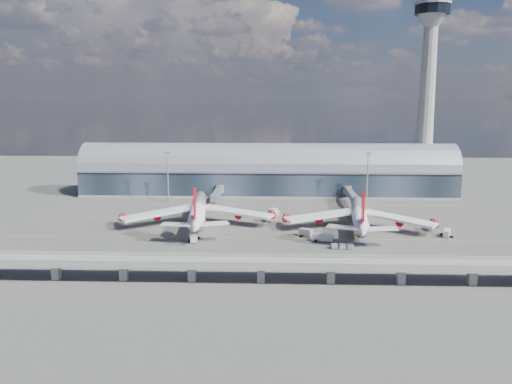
{
  "coord_description": "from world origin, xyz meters",
  "views": [
    {
      "loc": [
        3.53,
        -191.47,
        52.53
      ],
      "look_at": [
        -3.81,
        10.0,
        14.0
      ],
      "focal_mm": 35.0,
      "sensor_mm": 36.0,
      "label": 1
    }
  ],
  "objects_px": {
    "service_truck_0": "(194,237)",
    "service_truck_1": "(306,232)",
    "floodlight_mast_left": "(168,175)",
    "cargo_train_1": "(462,262)",
    "control_tower": "(427,99)",
    "airliner_right": "(359,216)",
    "service_truck_4": "(275,212)",
    "service_truck_5": "(272,213)",
    "cargo_train_0": "(342,247)",
    "service_truck_2": "(323,238)",
    "airliner_left": "(198,211)",
    "service_truck_3": "(447,233)",
    "floodlight_mast_right": "(367,176)"
  },
  "relations": [
    {
      "from": "service_truck_1",
      "to": "floodlight_mast_left",
      "type": "bearing_deg",
      "value": 79.09
    },
    {
      "from": "control_tower",
      "to": "airliner_right",
      "type": "relative_size",
      "value": 1.58
    },
    {
      "from": "service_truck_0",
      "to": "cargo_train_0",
      "type": "relative_size",
      "value": 0.96
    },
    {
      "from": "cargo_train_0",
      "to": "cargo_train_1",
      "type": "relative_size",
      "value": 0.71
    },
    {
      "from": "service_truck_4",
      "to": "service_truck_5",
      "type": "height_order",
      "value": "service_truck_4"
    },
    {
      "from": "control_tower",
      "to": "service_truck_2",
      "type": "xyz_separation_m",
      "value": [
        -63.35,
        -96.23,
        -50.17
      ]
    },
    {
      "from": "floodlight_mast_left",
      "to": "cargo_train_0",
      "type": "distance_m",
      "value": 110.43
    },
    {
      "from": "control_tower",
      "to": "service_truck_5",
      "type": "bearing_deg",
      "value": -145.03
    },
    {
      "from": "service_truck_0",
      "to": "service_truck_5",
      "type": "height_order",
      "value": "service_truck_0"
    },
    {
      "from": "service_truck_0",
      "to": "service_truck_4",
      "type": "height_order",
      "value": "service_truck_0"
    },
    {
      "from": "service_truck_0",
      "to": "cargo_train_0",
      "type": "distance_m",
      "value": 54.24
    },
    {
      "from": "airliner_right",
      "to": "control_tower",
      "type": "bearing_deg",
      "value": 65.89
    },
    {
      "from": "service_truck_0",
      "to": "service_truck_5",
      "type": "distance_m",
      "value": 49.16
    },
    {
      "from": "service_truck_4",
      "to": "cargo_train_1",
      "type": "bearing_deg",
      "value": -64.06
    },
    {
      "from": "service_truck_2",
      "to": "service_truck_4",
      "type": "height_order",
      "value": "service_truck_4"
    },
    {
      "from": "control_tower",
      "to": "cargo_train_1",
      "type": "relative_size",
      "value": 9.01
    },
    {
      "from": "service_truck_5",
      "to": "control_tower",
      "type": "bearing_deg",
      "value": 14.41
    },
    {
      "from": "service_truck_2",
      "to": "cargo_train_1",
      "type": "height_order",
      "value": "service_truck_2"
    },
    {
      "from": "service_truck_1",
      "to": "floodlight_mast_right",
      "type": "bearing_deg",
      "value": 3.05
    },
    {
      "from": "airliner_left",
      "to": "cargo_train_0",
      "type": "bearing_deg",
      "value": -36.49
    },
    {
      "from": "service_truck_3",
      "to": "service_truck_5",
      "type": "relative_size",
      "value": 0.93
    },
    {
      "from": "airliner_left",
      "to": "service_truck_1",
      "type": "relative_size",
      "value": 12.4
    },
    {
      "from": "floodlight_mast_right",
      "to": "service_truck_1",
      "type": "relative_size",
      "value": 4.62
    },
    {
      "from": "floodlight_mast_left",
      "to": "service_truck_2",
      "type": "xyz_separation_m",
      "value": [
        71.65,
        -68.23,
        -12.17
      ]
    },
    {
      "from": "service_truck_1",
      "to": "cargo_train_0",
      "type": "relative_size",
      "value": 0.69
    },
    {
      "from": "service_truck_5",
      "to": "service_truck_4",
      "type": "bearing_deg",
      "value": 41.32
    },
    {
      "from": "service_truck_1",
      "to": "service_truck_3",
      "type": "height_order",
      "value": "service_truck_1"
    },
    {
      "from": "service_truck_0",
      "to": "service_truck_1",
      "type": "bearing_deg",
      "value": 3.05
    },
    {
      "from": "floodlight_mast_right",
      "to": "cargo_train_0",
      "type": "xyz_separation_m",
      "value": [
        -22.35,
        -77.48,
        -12.7
      ]
    },
    {
      "from": "service_truck_1",
      "to": "cargo_train_1",
      "type": "height_order",
      "value": "service_truck_1"
    },
    {
      "from": "airliner_right",
      "to": "cargo_train_1",
      "type": "height_order",
      "value": "airliner_right"
    },
    {
      "from": "control_tower",
      "to": "airliner_right",
      "type": "height_order",
      "value": "control_tower"
    },
    {
      "from": "floodlight_mast_left",
      "to": "service_truck_1",
      "type": "height_order",
      "value": "floodlight_mast_left"
    },
    {
      "from": "airliner_left",
      "to": "service_truck_0",
      "type": "xyz_separation_m",
      "value": [
        2.04,
        -23.55,
        -4.4
      ]
    },
    {
      "from": "control_tower",
      "to": "airliner_right",
      "type": "xyz_separation_m",
      "value": [
        -47.07,
        -77.86,
        -46.26
      ]
    },
    {
      "from": "service_truck_5",
      "to": "cargo_train_1",
      "type": "height_order",
      "value": "service_truck_5"
    },
    {
      "from": "service_truck_0",
      "to": "service_truck_1",
      "type": "xyz_separation_m",
      "value": [
        41.77,
        7.75,
        -0.12
      ]
    },
    {
      "from": "airliner_left",
      "to": "service_truck_3",
      "type": "relative_size",
      "value": 11.64
    },
    {
      "from": "airliner_left",
      "to": "service_truck_5",
      "type": "bearing_deg",
      "value": 21.01
    },
    {
      "from": "floodlight_mast_left",
      "to": "cargo_train_0",
      "type": "bearing_deg",
      "value": -44.94
    },
    {
      "from": "floodlight_mast_right",
      "to": "service_truck_1",
      "type": "xyz_separation_m",
      "value": [
        -34.17,
        -61.46,
        -12.14
      ]
    },
    {
      "from": "floodlight_mast_left",
      "to": "airliner_right",
      "type": "bearing_deg",
      "value": -29.56
    },
    {
      "from": "cargo_train_0",
      "to": "cargo_train_1",
      "type": "xyz_separation_m",
      "value": [
        36.31,
        -14.43,
        -0.14
      ]
    },
    {
      "from": "service_truck_4",
      "to": "service_truck_5",
      "type": "distance_m",
      "value": 2.79
    },
    {
      "from": "airliner_right",
      "to": "cargo_train_0",
      "type": "bearing_deg",
      "value": -103.36
    },
    {
      "from": "service_truck_5",
      "to": "service_truck_0",
      "type": "bearing_deg",
      "value": -146.51
    },
    {
      "from": "floodlight_mast_left",
      "to": "cargo_train_1",
      "type": "relative_size",
      "value": 2.25
    },
    {
      "from": "control_tower",
      "to": "cargo_train_0",
      "type": "height_order",
      "value": "control_tower"
    },
    {
      "from": "floodlight_mast_right",
      "to": "cargo_train_0",
      "type": "relative_size",
      "value": 3.17
    },
    {
      "from": "airliner_left",
      "to": "service_truck_3",
      "type": "xyz_separation_m",
      "value": [
        97.7,
        -14.36,
        -4.64
      ]
    }
  ]
}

